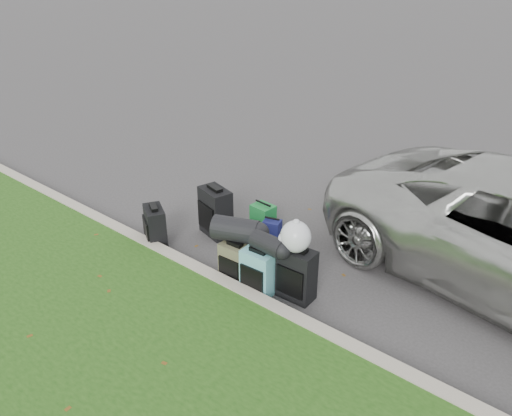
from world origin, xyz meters
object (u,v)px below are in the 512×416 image
Objects in this scene: suitcase_small_black at (155,226)px; tote_green at (263,216)px; tote_navy at (272,229)px; suitcase_large_black_right at (296,274)px; suitcase_teal at (258,272)px; suitcase_olive at (235,263)px; suitcase_large_black_left at (216,212)px.

suitcase_small_black is 1.51× the size of tote_green.
suitcase_small_black is 2.09× the size of tote_navy.
suitcase_large_black_right reaches higher than tote_green.
suitcase_teal is 2.15× the size of tote_navy.
tote_navy is (-0.72, 1.21, -0.16)m from suitcase_teal.
suitcase_olive is (1.53, 0.04, -0.02)m from suitcase_small_black.
tote_green is (-0.61, 1.34, -0.07)m from suitcase_olive.
suitcase_olive is at bearing 175.18° from suitcase_teal.
suitcase_large_black_left is 2.71× the size of tote_navy.
suitcase_teal is (1.44, -0.74, -0.08)m from suitcase_large_black_left.
suitcase_large_black_right reaches higher than suitcase_teal.
suitcase_large_black_right reaches higher than suitcase_olive.
suitcase_small_black is 2.37m from suitcase_large_black_right.
suitcase_large_black_right is 2.47× the size of tote_navy.
suitcase_large_black_right is at bearing 11.06° from suitcase_olive.
suitcase_small_black is at bearing -118.90° from tote_green.
suitcase_large_black_left is at bearing 142.35° from suitcase_olive.
tote_green reaches higher than tote_navy.
tote_green is at bearing 136.78° from tote_navy.
suitcase_large_black_right is 1.84m from tote_green.
suitcase_small_black is 0.77× the size of suitcase_large_black_left.
suitcase_large_black_right is (0.83, 0.20, 0.07)m from suitcase_olive.
suitcase_teal is 1.69m from tote_green.
suitcase_large_black_right is (2.35, 0.24, 0.05)m from suitcase_small_black.
suitcase_large_black_right is at bearing -1.02° from suitcase_large_black_left.
suitcase_large_black_left is 1.26× the size of suitcase_teal.
suitcase_large_black_left reaches higher than suitcase_teal.
tote_navy is (0.29, -0.15, -0.05)m from tote_green.
suitcase_large_black_left is 0.77m from tote_green.
suitcase_small_black is 1.09× the size of suitcase_olive.
tote_green is (0.42, 0.61, -0.18)m from suitcase_large_black_left.
suitcase_large_black_left is (0.49, 0.77, 0.09)m from suitcase_small_black.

